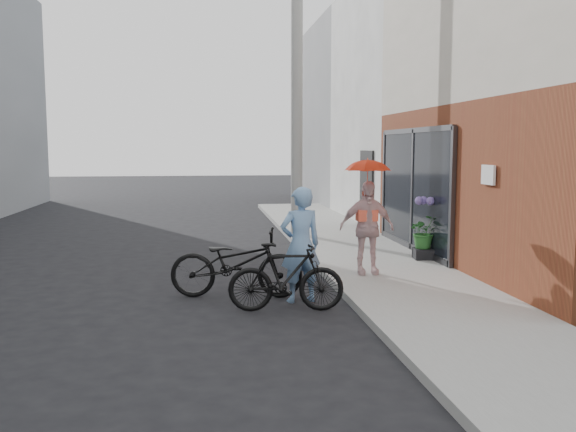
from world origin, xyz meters
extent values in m
plane|color=black|center=(0.00, 0.00, 0.00)|extent=(80.00, 80.00, 0.00)
cube|color=gray|center=(2.10, 2.00, 0.06)|extent=(2.20, 24.00, 0.12)
cube|color=#9E9E99|center=(0.94, 2.00, 0.06)|extent=(0.12, 24.00, 0.12)
cube|color=black|center=(3.16, 3.50, 1.36)|extent=(0.06, 3.80, 2.40)
cube|color=white|center=(3.16, 0.20, 1.82)|extent=(0.04, 0.40, 0.30)
cube|color=white|center=(7.20, 9.00, 3.50)|extent=(8.00, 6.00, 7.00)
cube|color=gray|center=(7.20, 16.00, 3.50)|extent=(8.00, 8.00, 7.00)
cylinder|color=#9E9E99|center=(1.10, 6.00, 3.50)|extent=(0.28, 0.28, 7.00)
imported|color=#749FCF|center=(0.23, 0.00, 0.84)|extent=(0.68, 0.51, 1.68)
imported|color=black|center=(-0.68, 0.39, 0.52)|extent=(2.06, 1.00, 1.04)
imported|color=black|center=(-0.05, -0.50, 0.48)|extent=(1.62, 0.60, 0.95)
imported|color=beige|center=(1.55, 1.24, 0.90)|extent=(0.93, 0.42, 1.56)
imported|color=red|center=(1.55, 1.24, 2.00)|extent=(0.72, 0.72, 0.63)
cube|color=black|center=(3.00, 2.40, 0.22)|extent=(0.43, 0.43, 0.20)
imported|color=#2A6729|center=(3.00, 2.40, 0.65)|extent=(0.59, 0.51, 0.65)
camera|label=1|loc=(-1.16, -8.58, 2.24)|focal=38.00mm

